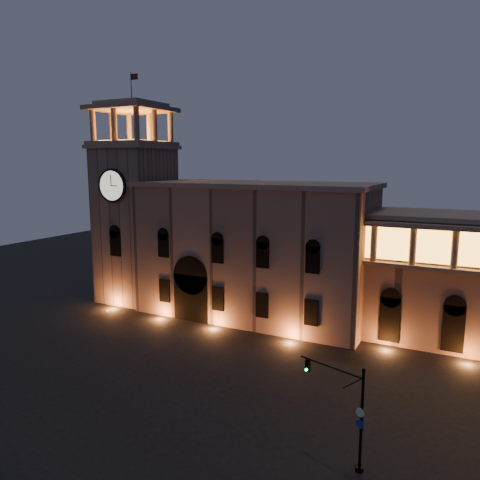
# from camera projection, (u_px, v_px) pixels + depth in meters

# --- Properties ---
(ground) EXTENTS (160.00, 160.00, 0.00)m
(ground) POSITION_uv_depth(u_px,v_px,m) (170.00, 387.00, 42.32)
(ground) COLOR black
(ground) RESTS_ON ground
(government_building) EXTENTS (30.80, 12.80, 17.60)m
(government_building) POSITION_uv_depth(u_px,v_px,m) (253.00, 250.00, 61.13)
(government_building) COLOR #856657
(government_building) RESTS_ON ground
(clock_tower) EXTENTS (9.80, 9.80, 32.40)m
(clock_tower) POSITION_uv_depth(u_px,v_px,m) (136.00, 215.00, 67.91)
(clock_tower) COLOR #856657
(clock_tower) RESTS_ON ground
(traffic_light) EXTENTS (5.01, 1.89, 7.19)m
(traffic_light) POSITION_uv_depth(u_px,v_px,m) (350.00, 413.00, 30.73)
(traffic_light) COLOR black
(traffic_light) RESTS_ON ground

